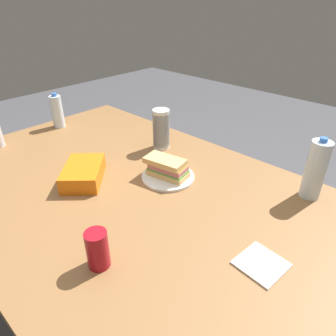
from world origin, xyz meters
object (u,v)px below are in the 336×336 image
at_px(water_bottle_spare, 57,111).
at_px(chip_bag, 83,173).
at_px(dining_table, 127,201).
at_px(sandwich, 167,167).
at_px(paper_plate, 168,177).
at_px(soda_can_red, 98,249).
at_px(water_bottle_tall, 316,170).
at_px(plastic_cup_stack, 161,129).

bearing_deg(water_bottle_spare, chip_bag, 159.03).
distance_m(dining_table, sandwich, 0.22).
bearing_deg(water_bottle_spare, paper_plate, -178.63).
distance_m(sandwich, soda_can_red, 0.52).
xyz_separation_m(paper_plate, water_bottle_tall, (-0.49, -0.29, 0.11)).
distance_m(sandwich, plastic_cup_stack, 0.30).
distance_m(soda_can_red, water_bottle_spare, 1.15).
distance_m(dining_table, paper_plate, 0.20).
relative_size(paper_plate, water_bottle_spare, 1.13).
bearing_deg(chip_bag, soda_can_red, 17.09).
distance_m(plastic_cup_stack, water_bottle_spare, 0.67).
bearing_deg(soda_can_red, water_bottle_tall, -111.64).
xyz_separation_m(soda_can_red, plastic_cup_stack, (0.41, -0.68, 0.04)).
bearing_deg(soda_can_red, dining_table, -50.39).
xyz_separation_m(dining_table, plastic_cup_stack, (0.15, -0.36, 0.17)).
relative_size(sandwich, chip_bag, 0.85).
height_order(plastic_cup_stack, water_bottle_spare, plastic_cup_stack).
distance_m(chip_bag, water_bottle_spare, 0.66).
bearing_deg(soda_can_red, water_bottle_spare, -24.10).
height_order(chip_bag, water_bottle_spare, water_bottle_spare).
distance_m(sandwich, chip_bag, 0.35).
bearing_deg(paper_plate, water_bottle_spare, 1.37).
distance_m(soda_can_red, plastic_cup_stack, 0.80).
bearing_deg(dining_table, paper_plate, -115.03).
height_order(paper_plate, sandwich, sandwich).
distance_m(chip_bag, water_bottle_tall, 0.92).
height_order(sandwich, water_bottle_tall, water_bottle_tall).
bearing_deg(dining_table, sandwich, -114.43).
xyz_separation_m(sandwich, chip_bag, (0.24, 0.25, -0.02)).
height_order(dining_table, plastic_cup_stack, plastic_cup_stack).
bearing_deg(paper_plate, dining_table, 64.97).
bearing_deg(sandwich, water_bottle_tall, -149.77).
bearing_deg(chip_bag, sandwich, 91.52).
relative_size(dining_table, plastic_cup_stack, 8.88).
distance_m(paper_plate, water_bottle_spare, 0.87).
relative_size(dining_table, water_bottle_tall, 7.21).
relative_size(paper_plate, sandwich, 1.17).
height_order(sandwich, plastic_cup_stack, plastic_cup_stack).
relative_size(chip_bag, water_bottle_spare, 1.15).
bearing_deg(water_bottle_tall, chip_bag, 36.27).
bearing_deg(dining_table, plastic_cup_stack, -67.65).
height_order(soda_can_red, water_bottle_tall, water_bottle_tall).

